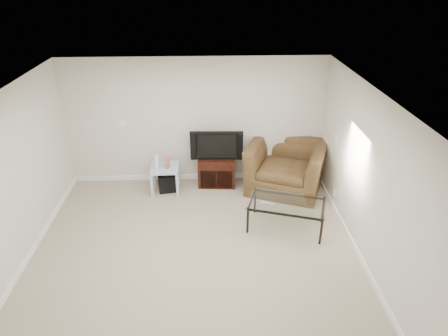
{
  "coord_description": "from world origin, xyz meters",
  "views": [
    {
      "loc": [
        0.25,
        -4.79,
        3.99
      ],
      "look_at": [
        0.5,
        1.2,
        0.9
      ],
      "focal_mm": 32.0,
      "sensor_mm": 36.0,
      "label": 1
    }
  ],
  "objects_px": {
    "tv_stand": "(217,170)",
    "coffee_table": "(286,215)",
    "television": "(217,143)",
    "subwoofer": "(167,181)",
    "recliner": "(286,159)",
    "side_table": "(165,179)"
  },
  "relations": [
    {
      "from": "television",
      "to": "subwoofer",
      "type": "height_order",
      "value": "television"
    },
    {
      "from": "side_table",
      "to": "coffee_table",
      "type": "xyz_separation_m",
      "value": [
        2.12,
        -1.33,
        -0.01
      ]
    },
    {
      "from": "side_table",
      "to": "coffee_table",
      "type": "height_order",
      "value": "side_table"
    },
    {
      "from": "side_table",
      "to": "television",
      "type": "bearing_deg",
      "value": 11.2
    },
    {
      "from": "coffee_table",
      "to": "recliner",
      "type": "bearing_deg",
      "value": 80.68
    },
    {
      "from": "coffee_table",
      "to": "subwoofer",
      "type": "bearing_deg",
      "value": 147.04
    },
    {
      "from": "side_table",
      "to": "subwoofer",
      "type": "xyz_separation_m",
      "value": [
        0.03,
        0.02,
        -0.07
      ]
    },
    {
      "from": "tv_stand",
      "to": "subwoofer",
      "type": "distance_m",
      "value": 1.01
    },
    {
      "from": "tv_stand",
      "to": "coffee_table",
      "type": "bearing_deg",
      "value": -50.36
    },
    {
      "from": "television",
      "to": "coffee_table",
      "type": "distance_m",
      "value": 2.0
    },
    {
      "from": "tv_stand",
      "to": "coffee_table",
      "type": "xyz_separation_m",
      "value": [
        1.11,
        -1.56,
        -0.05
      ]
    },
    {
      "from": "tv_stand",
      "to": "subwoofer",
      "type": "relative_size",
      "value": 2.09
    },
    {
      "from": "recliner",
      "to": "coffee_table",
      "type": "bearing_deg",
      "value": -77.68
    },
    {
      "from": "television",
      "to": "coffee_table",
      "type": "height_order",
      "value": "television"
    },
    {
      "from": "recliner",
      "to": "coffee_table",
      "type": "xyz_separation_m",
      "value": [
        -0.22,
        -1.33,
        -0.38
      ]
    },
    {
      "from": "television",
      "to": "subwoofer",
      "type": "distance_m",
      "value": 1.22
    },
    {
      "from": "side_table",
      "to": "subwoofer",
      "type": "relative_size",
      "value": 1.53
    },
    {
      "from": "subwoofer",
      "to": "recliner",
      "type": "distance_m",
      "value": 2.35
    },
    {
      "from": "television",
      "to": "recliner",
      "type": "distance_m",
      "value": 1.38
    },
    {
      "from": "tv_stand",
      "to": "side_table",
      "type": "relative_size",
      "value": 1.36
    },
    {
      "from": "recliner",
      "to": "side_table",
      "type": "bearing_deg",
      "value": -158.36
    },
    {
      "from": "subwoofer",
      "to": "coffee_table",
      "type": "bearing_deg",
      "value": -32.96
    }
  ]
}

